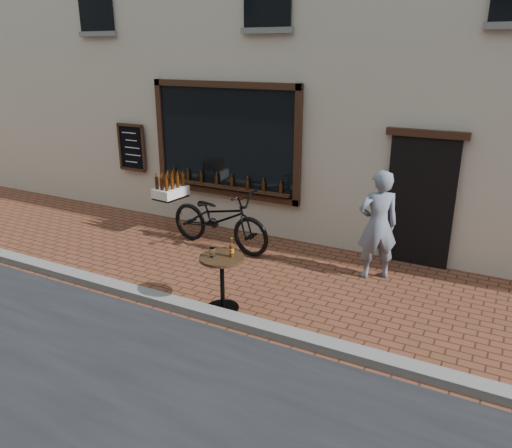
% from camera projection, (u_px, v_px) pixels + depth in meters
% --- Properties ---
extents(ground, '(90.00, 90.00, 0.00)m').
position_uv_depth(ground, '(215.00, 327.00, 6.69)').
color(ground, brown).
rests_on(ground, ground).
extents(kerb, '(90.00, 0.25, 0.12)m').
position_uv_depth(kerb, '(223.00, 317.00, 6.83)').
color(kerb, slate).
rests_on(kerb, ground).
extents(cargo_bicycle, '(2.58, 1.00, 1.23)m').
position_uv_depth(cargo_bicycle, '(217.00, 217.00, 9.26)').
color(cargo_bicycle, black).
rests_on(cargo_bicycle, ground).
extents(bistro_table, '(0.63, 0.63, 1.08)m').
position_uv_depth(bistro_table, '(222.00, 272.00, 6.98)').
color(bistro_table, black).
rests_on(bistro_table, ground).
extents(pedestrian, '(0.78, 0.72, 1.79)m').
position_uv_depth(pedestrian, '(378.00, 225.00, 7.90)').
color(pedestrian, slate).
rests_on(pedestrian, ground).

